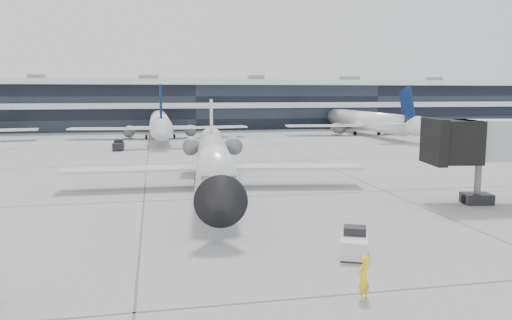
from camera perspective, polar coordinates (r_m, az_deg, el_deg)
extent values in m
plane|color=#939396|center=(40.43, 1.65, -4.13)|extent=(220.00, 220.00, 0.00)
cube|color=black|center=(120.90, -7.32, 6.09)|extent=(170.00, 22.00, 10.00)
cylinder|color=silver|center=(42.66, -4.79, -0.12)|extent=(5.45, 26.19, 2.93)
cone|color=black|center=(28.33, -4.15, -4.11)|extent=(3.21, 3.31, 2.93)
cone|color=silver|center=(57.27, -5.11, 2.20)|extent=(3.11, 3.73, 2.78)
cube|color=silver|center=(44.27, -13.97, -1.03)|extent=(12.01, 3.15, 0.24)
cube|color=silver|center=(44.54, 4.30, -0.77)|extent=(12.23, 4.77, 0.24)
cylinder|color=slate|center=(51.45, -7.43, 1.66)|extent=(1.98, 3.83, 1.63)
cylinder|color=slate|center=(51.52, -2.60, 1.73)|extent=(1.98, 3.83, 1.63)
cube|color=silver|center=(56.45, -5.13, 4.44)|extent=(0.58, 2.84, 4.88)
cube|color=silver|center=(56.81, -5.16, 6.21)|extent=(7.94, 2.49, 0.17)
cylinder|color=black|center=(32.94, -4.35, -6.34)|extent=(0.25, 0.62, 0.61)
cylinder|color=black|center=(45.13, -6.89, -2.48)|extent=(0.33, 0.72, 0.69)
cylinder|color=black|center=(45.20, -2.75, -2.42)|extent=(0.33, 0.72, 0.69)
cube|color=black|center=(39.63, 21.77, 1.99)|extent=(3.45, 4.01, 3.15)
cylinder|color=slate|center=(40.85, 24.00, -2.43)|extent=(0.49, 0.49, 3.15)
cube|color=black|center=(41.06, 23.91, -4.05)|extent=(2.25, 1.87, 0.79)
imported|color=#FFF71A|center=(21.01, 12.18, -13.02)|extent=(0.80, 0.74, 1.83)
cube|color=silver|center=(26.18, 11.17, -9.60)|extent=(2.14, 2.60, 0.92)
cube|color=black|center=(26.50, 11.24, -8.00)|extent=(1.41, 1.30, 0.51)
cylinder|color=black|center=(27.08, 9.99, -9.74)|extent=(0.35, 0.49, 0.45)
cylinder|color=black|center=(27.06, 12.41, -9.81)|extent=(0.35, 0.49, 0.45)
cylinder|color=black|center=(25.51, 9.82, -10.83)|extent=(0.35, 0.49, 0.45)
cylinder|color=black|center=(25.50, 12.40, -10.91)|extent=(0.35, 0.49, 0.45)
cone|color=#FF500D|center=(55.81, -2.90, -0.59)|extent=(0.32, 0.32, 0.50)
cube|color=#FF500D|center=(55.85, -2.90, -0.82)|extent=(0.38, 0.38, 0.03)
cube|color=black|center=(74.58, -15.45, 1.52)|extent=(1.57, 2.51, 1.00)
cube|color=black|center=(75.06, -15.42, 2.07)|extent=(1.27, 1.06, 0.55)
cylinder|color=black|center=(75.57, -15.82, 1.30)|extent=(0.23, 0.50, 0.49)
cylinder|color=black|center=(75.42, -14.90, 1.32)|extent=(0.23, 0.50, 0.49)
cylinder|color=black|center=(73.83, -15.99, 1.15)|extent=(0.23, 0.50, 0.49)
cylinder|color=black|center=(73.67, -15.06, 1.17)|extent=(0.23, 0.50, 0.49)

